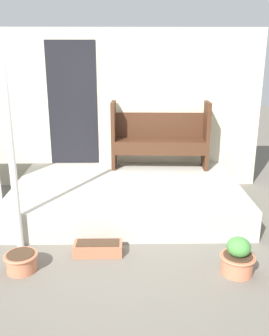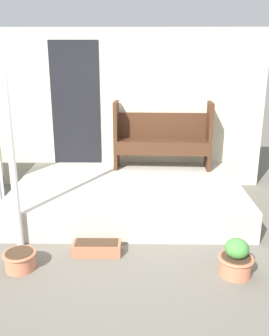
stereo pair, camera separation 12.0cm
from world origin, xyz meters
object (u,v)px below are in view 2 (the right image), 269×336
(support_post, at_px, (12,163))
(flower_pot_left, at_px, (20,259))
(planter_box_rect, at_px, (97,248))
(bench, at_px, (162,135))
(flower_pot_middle, at_px, (236,259))

(support_post, xyz_separation_m, flower_pot_left, (0.15, -0.48, -0.94))
(planter_box_rect, bearing_deg, bench, 67.62)
(flower_pot_left, bearing_deg, planter_box_rect, 22.27)
(flower_pot_middle, bearing_deg, flower_pot_left, 177.93)
(support_post, distance_m, flower_pot_left, 1.07)
(bench, distance_m, flower_pot_middle, 2.69)
(support_post, bearing_deg, flower_pot_middle, -13.09)
(flower_pot_middle, bearing_deg, bench, 104.21)
(flower_pot_left, xyz_separation_m, planter_box_rect, (0.79, 0.32, -0.04))
(support_post, relative_size, bench, 1.34)
(bench, bearing_deg, flower_pot_middle, -73.44)
(bench, relative_size, planter_box_rect, 2.82)
(flower_pot_left, relative_size, flower_pot_middle, 0.88)
(bench, height_order, flower_pot_middle, bench)
(support_post, xyz_separation_m, bench, (1.80, 1.93, -0.11))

